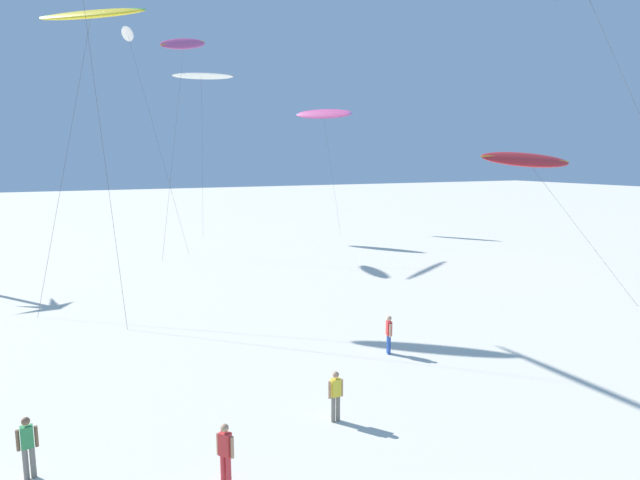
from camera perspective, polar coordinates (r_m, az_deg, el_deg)
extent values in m
cylinder|color=#4C4C51|center=(30.51, -22.83, 12.71)|extent=(0.96, 8.19, 21.34)
ellipsoid|color=#EA5193|center=(52.80, -14.47, 19.83)|extent=(6.31, 6.83, 3.06)
ellipsoid|color=orange|center=(52.81, -14.48, 19.87)|extent=(5.68, 6.50, 2.42)
cylinder|color=#4C4C51|center=(47.82, -15.51, 9.70)|extent=(3.94, 7.34, 18.51)
ellipsoid|color=white|center=(60.16, -12.68, 16.88)|extent=(5.98, 7.84, 1.40)
ellipsoid|color=red|center=(60.17, -12.68, 16.90)|extent=(5.31, 7.43, 1.03)
cylinder|color=#4C4C51|center=(57.79, -12.59, 8.77)|extent=(1.19, 3.32, 16.85)
ellipsoid|color=red|center=(38.88, 21.47, 8.05)|extent=(8.75, 2.01, 1.61)
ellipsoid|color=orange|center=(38.88, 21.47, 8.11)|extent=(8.89, 1.13, 0.88)
cylinder|color=#4C4C51|center=(36.50, 26.02, 1.28)|extent=(0.28, 8.35, 8.05)
ellipsoid|color=yellow|center=(35.85, -23.49, 21.44)|extent=(6.44, 5.89, 1.03)
ellipsoid|color=green|center=(35.86, -23.49, 21.51)|extent=(5.91, 5.26, 0.51)
cylinder|color=#4C4C51|center=(32.60, -25.75, 7.89)|extent=(3.77, 4.48, 16.41)
ellipsoid|color=white|center=(54.09, -20.05, 20.17)|extent=(2.04, 4.57, 1.01)
ellipsoid|color=#19B2B7|center=(54.10, -20.05, 20.20)|extent=(1.43, 4.53, 0.61)
cylinder|color=#4C4C51|center=(49.75, -17.11, 10.04)|extent=(3.36, 6.91, 19.30)
ellipsoid|color=#EA5193|center=(62.59, 0.38, 13.45)|extent=(5.06, 6.74, 1.47)
ellipsoid|color=blue|center=(62.59, 0.38, 13.48)|extent=(4.61, 6.53, 0.65)
cylinder|color=#4C4C51|center=(60.08, 1.28, 7.25)|extent=(0.35, 5.04, 13.25)
cylinder|color=slate|center=(16.60, -29.18, -20.35)|extent=(0.14, 0.14, 0.87)
cylinder|color=slate|center=(16.60, -28.57, -20.31)|extent=(0.14, 0.14, 0.87)
cube|color=#338C4C|center=(16.28, -29.07, -18.08)|extent=(0.31, 0.22, 0.59)
cylinder|color=brown|center=(16.30, -29.84, -18.26)|extent=(0.09, 0.09, 0.56)
cylinder|color=brown|center=(16.29, -28.29, -18.15)|extent=(0.09, 0.09, 0.56)
sphere|color=brown|center=(16.10, -29.19, -16.71)|extent=(0.21, 0.21, 0.21)
cylinder|color=#284CA3|center=(22.95, 7.48, -11.18)|extent=(0.14, 0.14, 0.82)
cylinder|color=#284CA3|center=(23.10, 7.36, -11.04)|extent=(0.14, 0.14, 0.82)
cube|color=red|center=(22.80, 7.45, -9.43)|extent=(0.28, 0.35, 0.60)
cylinder|color=tan|center=(22.62, 7.60, -9.68)|extent=(0.09, 0.09, 0.56)
cylinder|color=tan|center=(23.00, 7.31, -9.36)|extent=(0.09, 0.09, 0.56)
sphere|color=tan|center=(22.67, 7.48, -8.38)|extent=(0.21, 0.21, 0.21)
cylinder|color=slate|center=(17.49, 1.95, -17.68)|extent=(0.14, 0.14, 0.84)
cylinder|color=slate|center=(17.43, 1.43, -17.78)|extent=(0.14, 0.14, 0.84)
cube|color=yellow|center=(17.16, 1.70, -15.62)|extent=(0.31, 0.21, 0.57)
cylinder|color=tan|center=(17.26, 2.36, -15.62)|extent=(0.09, 0.09, 0.56)
cylinder|color=tan|center=(17.10, 1.04, -15.86)|extent=(0.09, 0.09, 0.56)
sphere|color=tan|center=(16.99, 1.71, -14.33)|extent=(0.21, 0.21, 0.21)
cylinder|color=red|center=(14.81, -10.42, -23.17)|extent=(0.14, 0.14, 0.82)
cylinder|color=red|center=(14.73, -9.84, -23.35)|extent=(0.14, 0.14, 0.82)
cube|color=red|center=(14.40, -10.21, -20.86)|extent=(0.35, 0.36, 0.60)
cylinder|color=tan|center=(14.53, -10.94, -20.78)|extent=(0.09, 0.09, 0.56)
cylinder|color=tan|center=(14.32, -9.46, -21.21)|extent=(0.09, 0.09, 0.56)
sphere|color=tan|center=(14.19, -10.26, -19.33)|extent=(0.21, 0.21, 0.21)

